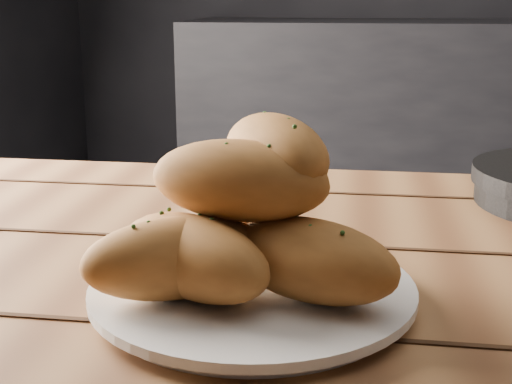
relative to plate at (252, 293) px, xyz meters
name	(u,v)px	position (x,y,z in m)	size (l,w,h in m)	color
plate	(252,293)	(0.00, 0.00, 0.00)	(0.27, 0.27, 0.02)	white
bread_rolls	(241,223)	(-0.01, 0.00, 0.06)	(0.26, 0.23, 0.14)	#AD6C30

